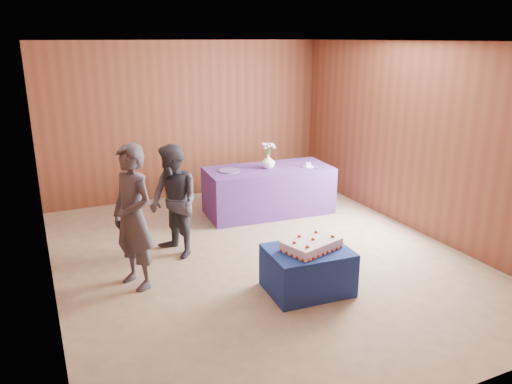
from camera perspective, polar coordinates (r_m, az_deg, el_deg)
ground at (r=6.56m, az=0.50°, el=-7.44°), size 6.00×6.00×0.00m
room_shell at (r=6.03m, az=0.54°, el=8.31°), size 5.04×6.04×2.72m
cake_table at (r=5.68m, az=5.92°, el=-8.85°), size 0.94×0.76×0.50m
serving_table at (r=8.06m, az=1.44°, el=0.19°), size 2.06×1.05×0.75m
sheet_cake at (r=5.57m, az=6.33°, el=-5.97°), size 0.73×0.60×0.15m
vase at (r=7.91m, az=1.41°, el=3.51°), size 0.28×0.28×0.22m
flower_spray at (r=7.86m, az=1.42°, el=5.32°), size 0.23×0.23×0.17m
platter at (r=7.75m, az=-3.07°, el=2.44°), size 0.43×0.43×0.02m
plate at (r=8.05m, az=5.98°, el=2.90°), size 0.23×0.23×0.01m
cake_slice at (r=8.04m, az=5.99°, el=3.18°), size 0.09×0.08×0.09m
knife at (r=7.99m, az=7.07°, el=2.72°), size 0.26×0.05×0.00m
guest_left at (r=5.70m, az=-13.88°, el=-2.85°), size 0.61×0.71×1.66m
guest_right at (r=6.45m, az=-9.36°, el=-1.10°), size 0.74×0.85×1.47m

